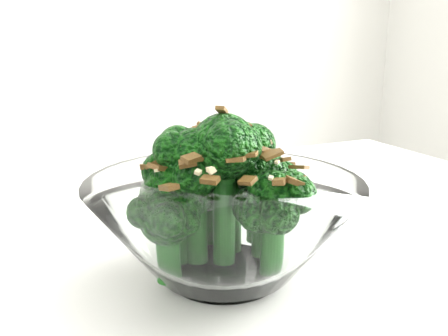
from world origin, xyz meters
name	(u,v)px	position (x,y,z in m)	size (l,w,h in m)	color
broccoli_dish	(223,216)	(0.06, -0.03, 0.80)	(0.22, 0.22, 0.14)	white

